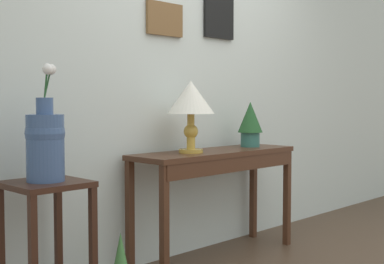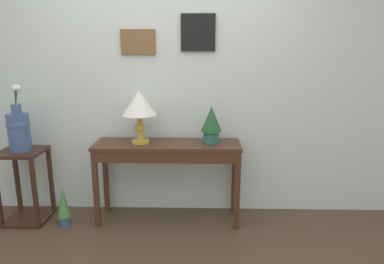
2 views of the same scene
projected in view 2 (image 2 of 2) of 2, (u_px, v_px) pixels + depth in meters
name	position (u px, v px, depth m)	size (l,w,h in m)	color
back_wall_with_art	(165.00, 72.00, 3.32)	(9.00, 0.13, 2.80)	silver
console_table	(167.00, 155.00, 3.19)	(1.35, 0.40, 0.77)	#472819
table_lamp	(139.00, 106.00, 3.11)	(0.32, 0.32, 0.48)	gold
potted_plant_on_console	(211.00, 123.00, 3.15)	(0.19, 0.19, 0.34)	#2D665B
pedestal_stand_left	(26.00, 186.00, 3.28)	(0.39, 0.39, 0.70)	#381E14
flower_vase_tall	(19.00, 128.00, 3.15)	(0.20, 0.20, 0.61)	#3D5684
potted_plant_floor	(64.00, 205.00, 3.19)	(0.12, 0.12, 0.38)	#3D5684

